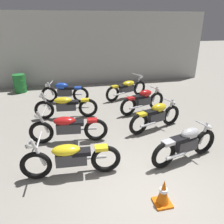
# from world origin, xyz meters

# --- Properties ---
(ground_plane) EXTENTS (60.00, 60.00, 0.00)m
(ground_plane) POSITION_xyz_m (0.00, 0.00, 0.00)
(ground_plane) COLOR gray
(back_wall) EXTENTS (12.64, 0.24, 3.60)m
(back_wall) POSITION_xyz_m (0.00, 8.50, 1.80)
(back_wall) COLOR #B2B2AD
(back_wall) RESTS_ON ground
(motorcycle_left_row_0) EXTENTS (2.17, 0.68, 0.97)m
(motorcycle_left_row_0) POSITION_xyz_m (-1.37, 0.90, 0.45)
(motorcycle_left_row_0) COLOR black
(motorcycle_left_row_0) RESTS_ON ground
(motorcycle_left_row_1) EXTENTS (2.17, 0.68, 0.97)m
(motorcycle_left_row_1) POSITION_xyz_m (-1.37, 2.39, 0.45)
(motorcycle_left_row_1) COLOR black
(motorcycle_left_row_1) RESTS_ON ground
(motorcycle_left_row_2) EXTENTS (2.17, 0.68, 0.97)m
(motorcycle_left_row_2) POSITION_xyz_m (-1.39, 4.08, 0.45)
(motorcycle_left_row_2) COLOR black
(motorcycle_left_row_2) RESTS_ON ground
(motorcycle_left_row_3) EXTENTS (1.95, 0.62, 0.88)m
(motorcycle_left_row_3) POSITION_xyz_m (-1.39, 5.68, 0.46)
(motorcycle_left_row_3) COLOR black
(motorcycle_left_row_3) RESTS_ON ground
(motorcycle_right_row_0) EXTENTS (1.94, 0.69, 0.88)m
(motorcycle_right_row_0) POSITION_xyz_m (1.35, 0.88, 0.46)
(motorcycle_right_row_0) COLOR black
(motorcycle_right_row_0) RESTS_ON ground
(motorcycle_right_row_1) EXTENTS (1.91, 0.75, 0.88)m
(motorcycle_right_row_1) POSITION_xyz_m (1.31, 2.58, 0.46)
(motorcycle_right_row_1) COLOR black
(motorcycle_right_row_1) RESTS_ON ground
(motorcycle_right_row_2) EXTENTS (1.91, 0.76, 0.88)m
(motorcycle_right_row_2) POSITION_xyz_m (1.41, 4.00, 0.46)
(motorcycle_right_row_2) COLOR black
(motorcycle_right_row_2) RESTS_ON ground
(motorcycle_right_row_3) EXTENTS (2.04, 1.03, 0.97)m
(motorcycle_right_row_3) POSITION_xyz_m (1.26, 5.65, 0.45)
(motorcycle_right_row_3) COLOR black
(motorcycle_right_row_3) RESTS_ON ground
(oil_drum) EXTENTS (0.59, 0.59, 0.85)m
(oil_drum) POSITION_xyz_m (-3.42, 7.61, 0.43)
(oil_drum) COLOR #1E722D
(oil_drum) RESTS_ON ground
(traffic_cone) EXTENTS (0.32, 0.32, 0.54)m
(traffic_cone) POSITION_xyz_m (0.24, -0.31, 0.26)
(traffic_cone) COLOR orange
(traffic_cone) RESTS_ON ground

